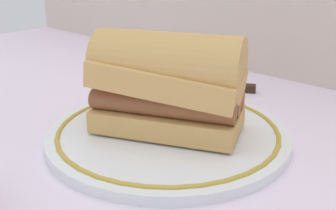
% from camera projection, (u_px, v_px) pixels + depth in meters
% --- Properties ---
extents(ground_plane, '(1.50, 1.50, 0.00)m').
position_uv_depth(ground_plane, '(137.00, 138.00, 0.53)').
color(ground_plane, silver).
extents(plate, '(0.30, 0.30, 0.01)m').
position_uv_depth(plate, '(168.00, 133.00, 0.52)').
color(plate, white).
rests_on(plate, ground_plane).
extents(sausage_sandwich, '(0.20, 0.15, 0.12)m').
position_uv_depth(sausage_sandwich, '(168.00, 82.00, 0.50)').
color(sausage_sandwich, tan).
rests_on(sausage_sandwich, plate).
extents(butter_knife, '(0.14, 0.10, 0.01)m').
position_uv_depth(butter_knife, '(216.00, 88.00, 0.70)').
color(butter_knife, silver).
rests_on(butter_knife, ground_plane).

